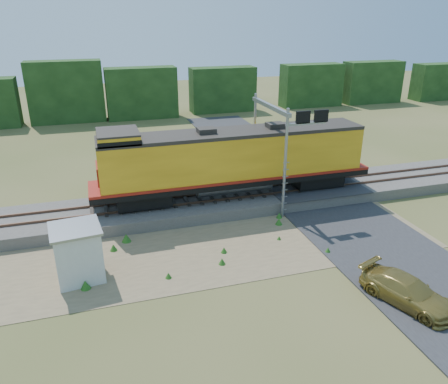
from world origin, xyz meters
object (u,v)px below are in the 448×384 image
object	(u,v)px
locomotive	(231,160)
car	(407,291)
signal_gantry	(279,129)
shed	(78,253)

from	to	relation	value
locomotive	car	bearing A→B (deg)	-71.25
signal_gantry	car	bearing A→B (deg)	-84.02
locomotive	shed	world-z (taller)	locomotive
locomotive	car	distance (m)	14.29
shed	signal_gantry	bearing A→B (deg)	17.02
car	locomotive	bearing A→B (deg)	88.19
locomotive	car	xyz separation A→B (m)	(4.50, -13.27, -2.80)
shed	car	xyz separation A→B (m)	(14.74, -6.78, -0.81)
locomotive	signal_gantry	size ratio (longest dim) A/B	2.66
locomotive	car	world-z (taller)	locomotive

